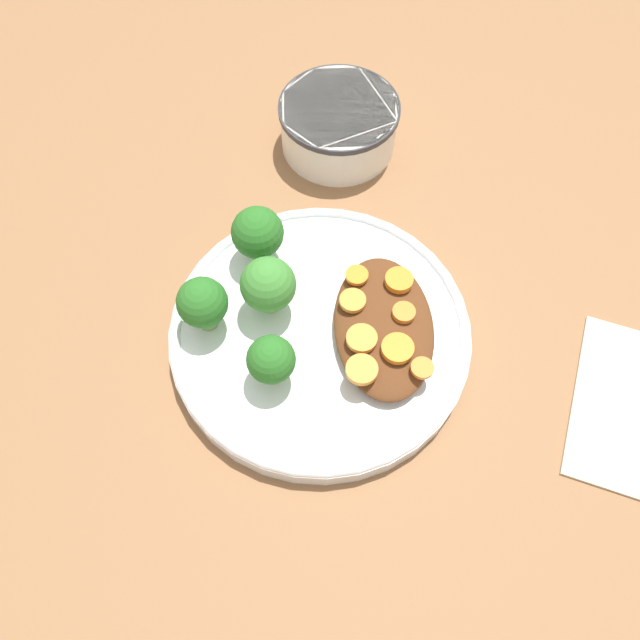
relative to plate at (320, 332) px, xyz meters
name	(u,v)px	position (x,y,z in m)	size (l,w,h in m)	color
ground_plane	(320,339)	(0.00, 0.00, -0.01)	(4.00, 4.00, 0.00)	#8C603D
plate	(320,332)	(0.00, 0.00, 0.00)	(0.26, 0.26, 0.02)	white
dip_bowl	(339,123)	(-0.23, 0.03, 0.02)	(0.12, 0.12, 0.05)	white
stew_mound	(384,326)	(0.01, 0.05, 0.02)	(0.14, 0.09, 0.02)	#5B3319
broccoli_floret_0	(258,233)	(-0.08, -0.05, 0.04)	(0.05, 0.05, 0.06)	#7FA85B
broccoli_floret_1	(271,360)	(0.04, -0.04, 0.04)	(0.04, 0.04, 0.05)	#759E51
broccoli_floret_2	(268,285)	(-0.02, -0.04, 0.04)	(0.05, 0.05, 0.06)	#7FA85B
broccoli_floret_3	(203,303)	(-0.01, -0.10, 0.04)	(0.04, 0.04, 0.06)	#759E51
carrot_slice_0	(403,308)	(0.00, 0.07, 0.03)	(0.02, 0.02, 0.01)	orange
carrot_slice_1	(357,275)	(-0.04, 0.03, 0.03)	(0.02, 0.02, 0.00)	orange
carrot_slice_2	(397,348)	(0.03, 0.06, 0.03)	(0.03, 0.03, 0.01)	orange
carrot_slice_3	(353,301)	(-0.01, 0.03, 0.03)	(0.02, 0.02, 0.00)	orange
carrot_slice_4	(399,280)	(-0.03, 0.07, 0.03)	(0.02, 0.02, 0.01)	orange
carrot_slice_5	(362,338)	(0.02, 0.03, 0.03)	(0.03, 0.03, 0.01)	orange
carrot_slice_6	(422,368)	(0.05, 0.08, 0.03)	(0.02, 0.02, 0.00)	orange
carrot_slice_7	(362,370)	(0.05, 0.03, 0.03)	(0.03, 0.03, 0.01)	orange
napkin	(634,408)	(0.08, 0.26, -0.01)	(0.18, 0.15, 0.01)	beige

